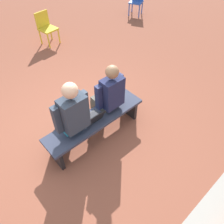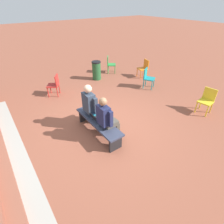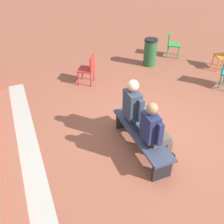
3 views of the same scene
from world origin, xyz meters
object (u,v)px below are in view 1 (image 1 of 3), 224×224
(bench, at_px, (95,122))
(person_adult, at_px, (71,115))
(person_student, at_px, (108,95))
(plastic_chair_mid_courtyard, at_px, (46,26))
(laptop, at_px, (93,118))

(bench, relative_size, person_adult, 1.30)
(person_student, relative_size, plastic_chair_mid_courtyard, 1.57)
(person_student, height_order, person_adult, person_adult)
(person_student, distance_m, plastic_chair_mid_courtyard, 3.57)
(bench, bearing_deg, person_student, -169.02)
(bench, height_order, person_student, person_student)
(laptop, bearing_deg, plastic_chair_mid_courtyard, -108.66)
(laptop, distance_m, plastic_chair_mid_courtyard, 3.74)
(bench, bearing_deg, laptop, 12.32)
(person_student, bearing_deg, laptop, 11.17)
(laptop, bearing_deg, bench, -167.68)
(person_adult, relative_size, plastic_chair_mid_courtyard, 1.65)
(person_adult, distance_m, plastic_chair_mid_courtyard, 3.80)
(bench, height_order, plastic_chair_mid_courtyard, plastic_chair_mid_courtyard)
(bench, distance_m, person_student, 0.50)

